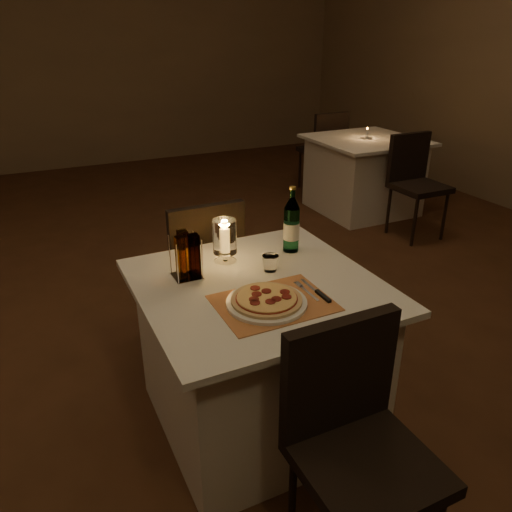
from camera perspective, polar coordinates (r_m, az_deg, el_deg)
name	(u,v)px	position (r m, az deg, el deg)	size (l,w,h in m)	color
floor	(180,387)	(2.78, -8.65, -14.56)	(8.00, 10.00, 0.02)	#4C2B18
wall_back	(47,48)	(7.13, -22.79, 21.05)	(8.00, 0.02, 3.00)	#7E6749
main_table	(258,354)	(2.33, 0.22, -11.13)	(1.00, 1.00, 0.74)	white
chair_near	(354,427)	(1.75, 11.08, -18.65)	(0.42, 0.42, 0.90)	black
chair_far	(202,260)	(2.81, -6.15, -0.43)	(0.42, 0.42, 0.90)	black
placemat	(273,303)	(1.98, 1.99, -5.38)	(0.45, 0.34, 0.00)	#C07542
plate	(267,303)	(1.97, 1.22, -5.35)	(0.32, 0.32, 0.01)	white
pizza	(267,299)	(1.96, 1.22, -4.94)	(0.28, 0.28, 0.02)	#D8B77F
fork	(305,290)	(2.08, 5.61, -3.86)	(0.02, 0.18, 0.00)	silver
knife	(320,294)	(2.05, 7.33, -4.30)	(0.02, 0.22, 0.01)	black
tumbler	(270,263)	(2.23, 1.65, -0.82)	(0.07, 0.07, 0.07)	white
water_bottle	(291,226)	(2.40, 4.07, 3.49)	(0.08, 0.08, 0.32)	#5BAA78
hurricane_candle	(225,238)	(2.27, -3.61, 2.06)	(0.11, 0.11, 0.21)	white
cruet_caddy	(187,257)	(2.16, -7.95, -0.16)	(0.12, 0.12, 0.21)	white
neighbor_table_right	(363,175)	(5.23, 12.14, 9.07)	(1.00, 1.00, 0.74)	white
neighbor_chair_ra	(414,175)	(4.67, 17.63, 8.81)	(0.42, 0.42, 0.90)	black
neighbor_chair_rb	(326,144)	(5.76, 7.96, 12.57)	(0.42, 0.42, 0.90)	black
neighbor_candle_right	(367,133)	(5.14, 12.56, 13.51)	(0.03, 0.03, 0.11)	white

